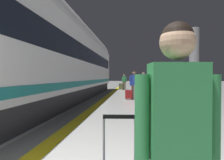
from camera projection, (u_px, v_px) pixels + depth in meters
safety_line_strip at (105, 99)px, 11.85m from camera, size 0.36×80.00×0.01m
tactile_edge_band at (98, 99)px, 11.89m from camera, size 0.75×80.00×0.01m
high_speed_train at (39, 48)px, 8.28m from camera, size 2.94×27.07×4.97m
traveller_foreground at (177, 136)px, 1.20m from camera, size 0.51×0.23×1.65m
passenger_near at (134, 83)px, 11.55m from camera, size 0.52×0.26×1.68m
suitcase_near at (129, 94)px, 11.46m from camera, size 0.41×0.28×0.55m
passenger_mid at (124, 80)px, 20.20m from camera, size 0.48×0.29×1.61m
suitcase_mid at (121, 86)px, 20.03m from camera, size 0.41×0.30×0.63m
passenger_far at (143, 80)px, 17.51m from camera, size 0.54×0.39×1.76m
duffel_bag_far at (140, 90)px, 17.44m from camera, size 0.44×0.26×0.36m
platform_pillar at (194, 68)px, 9.30m from camera, size 0.56×0.56×3.60m
waste_bin at (177, 92)px, 11.17m from camera, size 0.46×0.46×0.91m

